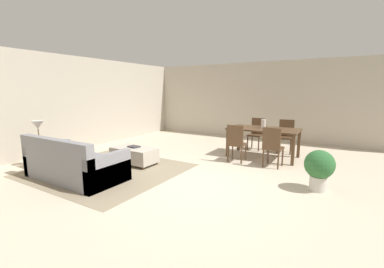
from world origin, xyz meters
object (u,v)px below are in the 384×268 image
at_px(dining_chair_far_right, 286,134).
at_px(book_on_ottoman, 134,147).
at_px(dining_table, 263,132).
at_px(dining_chair_far_left, 257,132).
at_px(potted_plant, 319,167).
at_px(dining_chair_near_right, 272,145).
at_px(dining_chair_near_left, 236,141).
at_px(ottoman_table, 134,155).
at_px(table_lamp, 38,126).
at_px(vase_centerpiece, 263,124).
at_px(couch, 74,165).
at_px(side_table, 40,149).

height_order(dining_chair_far_right, book_on_ottoman, dining_chair_far_right).
height_order(dining_table, dining_chair_far_left, dining_chair_far_left).
bearing_deg(book_on_ottoman, potted_plant, 5.78).
height_order(dining_chair_near_right, dining_chair_far_left, same).
xyz_separation_m(dining_chair_near_left, dining_chair_far_right, (0.82, 1.67, 0.00)).
relative_size(book_on_ottoman, potted_plant, 0.36).
bearing_deg(dining_chair_near_left, ottoman_table, -145.38).
relative_size(table_lamp, dining_chair_far_right, 0.57).
bearing_deg(book_on_ottoman, vase_centerpiece, 42.11).
distance_m(couch, dining_chair_far_left, 4.99).
height_order(table_lamp, dining_table, table_lamp).
bearing_deg(ottoman_table, vase_centerpiece, 43.02).
bearing_deg(side_table, vase_centerpiece, 41.50).
xyz_separation_m(book_on_ottoman, potted_plant, (3.94, 0.40, 0.01)).
bearing_deg(dining_chair_far_left, table_lamp, -129.70).
distance_m(couch, table_lamp, 1.48).
distance_m(couch, side_table, 1.32).
bearing_deg(vase_centerpiece, book_on_ottoman, -137.89).
bearing_deg(ottoman_table, dining_chair_far_left, 56.62).
height_order(dining_chair_far_right, vase_centerpiece, vase_centerpiece).
xyz_separation_m(vase_centerpiece, book_on_ottoman, (-2.45, -2.21, -0.46)).
relative_size(table_lamp, potted_plant, 0.73).
distance_m(dining_chair_far_left, book_on_ottoman, 3.64).
bearing_deg(dining_table, side_table, -138.89).
bearing_deg(vase_centerpiece, couch, -126.65).
bearing_deg(dining_chair_near_left, couch, -129.73).
height_order(dining_chair_near_right, dining_chair_far_right, same).
xyz_separation_m(dining_chair_near_left, potted_plant, (1.89, -0.95, -0.10)).
relative_size(dining_chair_near_right, potted_plant, 1.28).
height_order(dining_table, vase_centerpiece, vase_centerpiece).
distance_m(dining_table, vase_centerpiece, 0.20).
relative_size(ottoman_table, book_on_ottoman, 4.12).
distance_m(ottoman_table, dining_chair_near_left, 2.46).
height_order(table_lamp, vase_centerpiece, table_lamp).
xyz_separation_m(ottoman_table, book_on_ottoman, (-0.04, 0.04, 0.18)).
bearing_deg(dining_table, couch, -127.10).
bearing_deg(couch, table_lamp, 176.59).
height_order(table_lamp, dining_chair_far_left, table_lamp).
bearing_deg(table_lamp, dining_chair_far_right, 44.55).
bearing_deg(table_lamp, vase_centerpiece, 41.50).
bearing_deg(table_lamp, couch, -3.41).
bearing_deg(dining_chair_far_right, side_table, -135.45).
relative_size(ottoman_table, vase_centerpiece, 4.71).
relative_size(ottoman_table, dining_chair_near_left, 1.16).
xyz_separation_m(dining_table, dining_chair_far_right, (0.40, 0.84, -0.15)).
height_order(dining_table, book_on_ottoman, dining_table).
distance_m(table_lamp, vase_centerpiece, 5.35).
bearing_deg(ottoman_table, dining_chair_near_left, 34.62).
bearing_deg(dining_chair_near_right, potted_plant, -43.34).
relative_size(dining_chair_near_left, dining_chair_far_left, 1.00).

